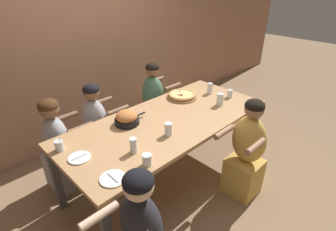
# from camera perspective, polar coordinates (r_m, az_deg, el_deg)

# --- Properties ---
(ground_plane) EXTENTS (18.00, 18.00, 0.00)m
(ground_plane) POSITION_cam_1_polar(r_m,az_deg,el_deg) (3.25, 0.00, -13.20)
(ground_plane) COLOR #896B4C
(ground_plane) RESTS_ON ground
(restaurant_back_panel) EXTENTS (10.00, 0.06, 3.20)m
(restaurant_back_panel) POSITION_cam_1_polar(r_m,az_deg,el_deg) (3.70, -17.43, 18.49)
(restaurant_back_panel) COLOR #9E7056
(restaurant_back_panel) RESTS_ON ground
(dining_table) EXTENTS (2.33, 1.03, 0.79)m
(dining_table) POSITION_cam_1_polar(r_m,az_deg,el_deg) (2.83, 0.00, -2.20)
(dining_table) COLOR tan
(dining_table) RESTS_ON ground
(pizza_board_main) EXTENTS (0.38, 0.38, 0.06)m
(pizza_board_main) POSITION_cam_1_polar(r_m,az_deg,el_deg) (3.29, 3.03, 4.40)
(pizza_board_main) COLOR #996B42
(pizza_board_main) RESTS_ON dining_table
(skillet_bowl) EXTENTS (0.37, 0.25, 0.15)m
(skillet_bowl) POSITION_cam_1_polar(r_m,az_deg,el_deg) (2.72, -8.95, -0.58)
(skillet_bowl) COLOR black
(skillet_bowl) RESTS_ON dining_table
(empty_plate_a) EXTENTS (0.19, 0.19, 0.02)m
(empty_plate_a) POSITION_cam_1_polar(r_m,az_deg,el_deg) (2.35, -18.71, -8.70)
(empty_plate_a) COLOR white
(empty_plate_a) RESTS_ON dining_table
(empty_plate_b) EXTENTS (0.20, 0.20, 0.02)m
(empty_plate_b) POSITION_cam_1_polar(r_m,az_deg,el_deg) (2.07, -11.90, -13.27)
(empty_plate_b) COLOR white
(empty_plate_b) RESTS_ON dining_table
(cocktail_glass_blue) EXTENTS (0.07, 0.07, 0.12)m
(cocktail_glass_blue) POSITION_cam_1_polar(r_m,az_deg,el_deg) (2.49, -22.60, -6.15)
(cocktail_glass_blue) COLOR silver
(cocktail_glass_blue) RESTS_ON dining_table
(drinking_glass_a) EXTENTS (0.07, 0.07, 0.10)m
(drinking_glass_a) POSITION_cam_1_polar(r_m,az_deg,el_deg) (3.38, 13.29, 4.58)
(drinking_glass_a) COLOR silver
(drinking_glass_a) RESTS_ON dining_table
(drinking_glass_b) EXTENTS (0.07, 0.07, 0.13)m
(drinking_glass_b) POSITION_cam_1_polar(r_m,az_deg,el_deg) (2.50, 0.06, -3.16)
(drinking_glass_b) COLOR silver
(drinking_glass_b) RESTS_ON dining_table
(drinking_glass_c) EXTENTS (0.08, 0.08, 0.10)m
(drinking_glass_c) POSITION_cam_1_polar(r_m,az_deg,el_deg) (2.14, -4.61, -9.69)
(drinking_glass_c) COLOR silver
(drinking_glass_c) RESTS_ON dining_table
(drinking_glass_d) EXTENTS (0.08, 0.08, 0.14)m
(drinking_glass_d) POSITION_cam_1_polar(r_m,az_deg,el_deg) (3.14, 11.23, 3.29)
(drinking_glass_d) COLOR silver
(drinking_glass_d) RESTS_ON dining_table
(drinking_glass_e) EXTENTS (0.07, 0.07, 0.14)m
(drinking_glass_e) POSITION_cam_1_polar(r_m,az_deg,el_deg) (3.44, 9.10, 5.76)
(drinking_glass_e) COLOR silver
(drinking_glass_e) RESTS_ON dining_table
(drinking_glass_f) EXTENTS (0.06, 0.06, 0.14)m
(drinking_glass_f) POSITION_cam_1_polar(r_m,az_deg,el_deg) (2.28, -7.54, -6.61)
(drinking_glass_f) COLOR silver
(drinking_glass_f) RESTS_ON dining_table
(diner_near_midright) EXTENTS (0.51, 0.40, 1.13)m
(diner_near_midright) POSITION_cam_1_polar(r_m,az_deg,el_deg) (2.87, 16.69, -7.91)
(diner_near_midright) COLOR gold
(diner_near_midright) RESTS_ON ground
(diner_far_midleft) EXTENTS (0.51, 0.40, 1.12)m
(diner_far_midleft) POSITION_cam_1_polar(r_m,az_deg,el_deg) (3.22, -15.08, -3.52)
(diner_far_midleft) COLOR #99999E
(diner_far_midleft) RESTS_ON ground
(diner_far_midright) EXTENTS (0.51, 0.40, 1.16)m
(diner_far_midright) POSITION_cam_1_polar(r_m,az_deg,el_deg) (3.66, -3.14, 1.83)
(diner_far_midright) COLOR #477556
(diner_far_midright) RESTS_ON ground
(diner_far_left) EXTENTS (0.51, 0.40, 1.09)m
(diner_far_left) POSITION_cam_1_polar(r_m,az_deg,el_deg) (3.07, -22.64, -6.74)
(diner_far_left) COLOR #99999E
(diner_far_left) RESTS_ON ground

